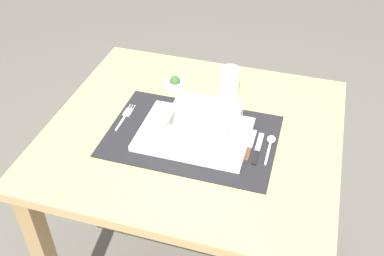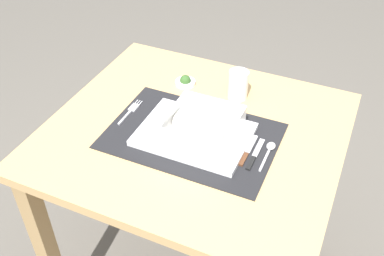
{
  "view_description": "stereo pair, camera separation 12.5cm",
  "coord_description": "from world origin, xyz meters",
  "views": [
    {
      "loc": [
        0.28,
        -0.95,
        1.56
      ],
      "look_at": [
        0.01,
        -0.03,
        0.76
      ],
      "focal_mm": 41.91,
      "sensor_mm": 36.0,
      "label": 1
    },
    {
      "loc": [
        0.4,
        -0.91,
        1.56
      ],
      "look_at": [
        0.01,
        -0.03,
        0.76
      ],
      "focal_mm": 41.91,
      "sensor_mm": 36.0,
      "label": 2
    }
  ],
  "objects": [
    {
      "name": "serving_plate",
      "position": [
        0.01,
        -0.03,
        0.74
      ],
      "size": [
        0.31,
        0.22,
        0.02
      ],
      "primitive_type": "cube",
      "color": "white",
      "rests_on": "placemat"
    },
    {
      "name": "spoon",
      "position": [
        0.22,
        -0.0,
        0.74
      ],
      "size": [
        0.02,
        0.12,
        0.01
      ],
      "rotation": [
        0.0,
        0.0,
        0.05
      ],
      "color": "silver",
      "rests_on": "placemat"
    },
    {
      "name": "placemat",
      "position": [
        0.01,
        -0.03,
        0.73
      ],
      "size": [
        0.48,
        0.32,
        0.0
      ],
      "primitive_type": "cube",
      "color": "black",
      "rests_on": "dining_table"
    },
    {
      "name": "porridge_bowl",
      "position": [
        0.03,
        -0.03,
        0.77
      ],
      "size": [
        0.19,
        0.19,
        0.06
      ],
      "color": "white",
      "rests_on": "serving_plate"
    },
    {
      "name": "fork",
      "position": [
        -0.21,
        -0.0,
        0.74
      ],
      "size": [
        0.02,
        0.13,
        0.0
      ],
      "rotation": [
        0.0,
        0.0,
        0.02
      ],
      "color": "silver",
      "rests_on": "placemat"
    },
    {
      "name": "bread_knife",
      "position": [
        0.17,
        -0.04,
        0.74
      ],
      "size": [
        0.01,
        0.13,
        0.01
      ],
      "rotation": [
        0.0,
        0.0,
        0.1
      ],
      "color": "#59331E",
      "rests_on": "placemat"
    },
    {
      "name": "dining_table",
      "position": [
        0.0,
        0.0,
        0.62
      ],
      "size": [
        0.83,
        0.75,
        0.73
      ],
      "color": "tan",
      "rests_on": "ground"
    },
    {
      "name": "drinking_glass",
      "position": [
        0.06,
        0.2,
        0.77
      ],
      "size": [
        0.06,
        0.06,
        0.09
      ],
      "color": "white",
      "rests_on": "dining_table"
    },
    {
      "name": "butter_knife",
      "position": [
        0.19,
        -0.04,
        0.74
      ],
      "size": [
        0.01,
        0.13,
        0.01
      ],
      "rotation": [
        0.0,
        0.0,
        0.05
      ],
      "color": "black",
      "rests_on": "placemat"
    },
    {
      "name": "condiment_saucer",
      "position": [
        -0.12,
        0.2,
        0.74
      ],
      "size": [
        0.07,
        0.07,
        0.04
      ],
      "color": "white",
      "rests_on": "dining_table"
    }
  ]
}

